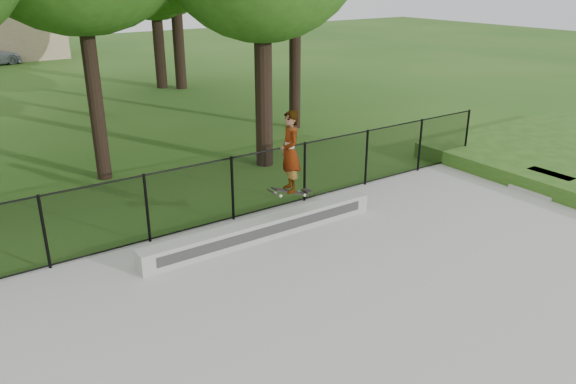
% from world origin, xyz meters
% --- Properties ---
extents(ground, '(100.00, 100.00, 0.00)m').
position_xyz_m(ground, '(0.00, 0.00, 0.00)').
color(ground, '#255117').
rests_on(ground, ground).
extents(concrete_slab, '(14.00, 12.00, 0.06)m').
position_xyz_m(concrete_slab, '(0.00, 0.00, 0.03)').
color(concrete_slab, '#A8A9A3').
rests_on(concrete_slab, ground).
extents(grind_ledge, '(5.49, 0.40, 0.42)m').
position_xyz_m(grind_ledge, '(0.05, 4.70, 0.27)').
color(grind_ledge, '#9B9B97').
rests_on(grind_ledge, concrete_slab).
extents(skater_airborne, '(0.80, 0.70, 1.90)m').
position_xyz_m(skater_airborne, '(0.57, 4.46, 1.91)').
color(skater_airborne, black).
rests_on(skater_airborne, ground).
extents(chainlink_fence, '(16.06, 0.06, 1.50)m').
position_xyz_m(chainlink_fence, '(0.00, 5.90, 0.81)').
color(chainlink_fence, black).
rests_on(chainlink_fence, concrete_slab).
extents(concrete_steps, '(1.07, 1.20, 0.45)m').
position_xyz_m(concrete_steps, '(7.59, 3.00, 0.17)').
color(concrete_steps, '#A8A9A3').
rests_on(concrete_steps, ground).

